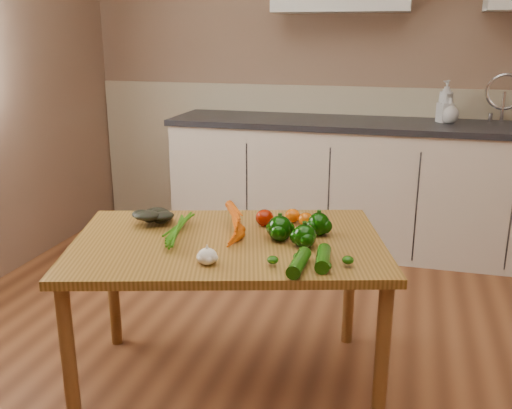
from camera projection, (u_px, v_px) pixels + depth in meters
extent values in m
cube|color=#906E56|center=(357.00, 58.00, 4.05)|extent=(4.00, 0.02, 2.60)
cube|color=#C4B393|center=(351.00, 162.00, 4.24)|extent=(3.98, 0.03, 1.10)
cube|color=beige|center=(375.00, 189.00, 3.95)|extent=(2.80, 0.60, 0.86)
cube|color=#28282D|center=(379.00, 124.00, 3.82)|extent=(2.84, 0.64, 0.04)
cube|color=#99999E|center=(504.00, 136.00, 3.64)|extent=(0.55, 0.42, 0.10)
cylinder|color=silver|center=(503.00, 104.00, 3.75)|extent=(0.02, 0.02, 0.24)
cube|color=olive|center=(228.00, 244.00, 2.31)|extent=(1.42, 1.11, 0.04)
cylinder|color=brown|center=(69.00, 364.00, 2.07)|extent=(0.05, 0.05, 0.63)
cylinder|color=brown|center=(382.00, 362.00, 2.08)|extent=(0.05, 0.05, 0.63)
cylinder|color=brown|center=(113.00, 284.00, 2.73)|extent=(0.05, 0.05, 0.63)
cylinder|color=brown|center=(349.00, 283.00, 2.74)|extent=(0.05, 0.05, 0.63)
imported|color=silver|center=(446.00, 101.00, 3.79)|extent=(0.14, 0.14, 0.27)
imported|color=silver|center=(445.00, 108.00, 3.75)|extent=(0.12, 0.12, 0.19)
imported|color=silver|center=(450.00, 111.00, 3.74)|extent=(0.15, 0.15, 0.16)
ellipsoid|color=white|center=(207.00, 256.00, 2.05)|extent=(0.07, 0.07, 0.06)
sphere|color=black|center=(280.00, 228.00, 2.28)|extent=(0.10, 0.10, 0.10)
sphere|color=black|center=(319.00, 224.00, 2.35)|extent=(0.09, 0.09, 0.09)
sphere|color=black|center=(304.00, 236.00, 2.21)|extent=(0.09, 0.09, 0.09)
ellipsoid|color=#881302|center=(264.00, 218.00, 2.46)|extent=(0.08, 0.08, 0.07)
ellipsoid|color=#C74F04|center=(292.00, 216.00, 2.51)|extent=(0.07, 0.07, 0.06)
ellipsoid|color=#C74F04|center=(306.00, 219.00, 2.46)|extent=(0.06, 0.06, 0.06)
cylinder|color=#124106|center=(323.00, 258.00, 2.04)|extent=(0.07, 0.18, 0.05)
cylinder|color=#124106|center=(299.00, 263.00, 2.01)|extent=(0.06, 0.19, 0.05)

